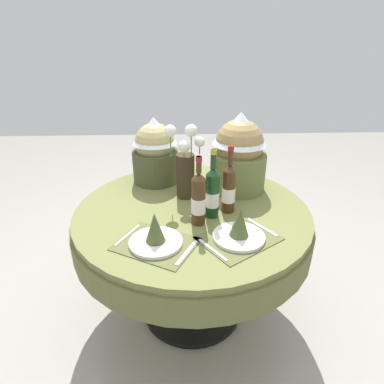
{
  "coord_description": "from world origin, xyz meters",
  "views": [
    {
      "loc": [
        -0.06,
        -1.53,
        1.58
      ],
      "look_at": [
        0.0,
        0.03,
        0.82
      ],
      "focal_mm": 30.12,
      "sensor_mm": 36.0,
      "label": 1
    }
  ],
  "objects": [
    {
      "name": "ground",
      "position": [
        0.0,
        0.0,
        0.0
      ],
      "size": [
        8.0,
        8.0,
        0.0
      ],
      "primitive_type": "plane",
      "color": "#9E998E"
    },
    {
      "name": "dining_table",
      "position": [
        0.0,
        0.0,
        0.61
      ],
      "size": [
        1.29,
        1.29,
        0.74
      ],
      "color": "olive",
      "rests_on": "ground"
    },
    {
      "name": "flower_vase",
      "position": [
        -0.03,
        0.14,
        0.93
      ],
      "size": [
        0.22,
        0.13,
        0.43
      ],
      "color": "#332819",
      "rests_on": "dining_table"
    },
    {
      "name": "wine_bottle_right",
      "position": [
        0.02,
        -0.16,
        0.87
      ],
      "size": [
        0.07,
        0.07,
        0.35
      ],
      "color": "#422814",
      "rests_on": "dining_table"
    },
    {
      "name": "gift_tub_back_right",
      "position": [
        0.28,
        0.24,
        0.98
      ],
      "size": [
        0.33,
        0.33,
        0.46
      ],
      "color": "olive",
      "rests_on": "dining_table"
    },
    {
      "name": "gift_tub_back_left",
      "position": [
        -0.22,
        0.38,
        0.95
      ],
      "size": [
        0.29,
        0.29,
        0.41
      ],
      "color": "#474C2D",
      "rests_on": "dining_table"
    },
    {
      "name": "place_setting_left",
      "position": [
        -0.18,
        -0.33,
        0.78
      ],
      "size": [
        0.42,
        0.39,
        0.16
      ],
      "color": "brown",
      "rests_on": "dining_table"
    },
    {
      "name": "wine_bottle_rear",
      "position": [
        0.19,
        -0.04,
        0.87
      ],
      "size": [
        0.07,
        0.07,
        0.36
      ],
      "color": "#422814",
      "rests_on": "dining_table"
    },
    {
      "name": "place_setting_right",
      "position": [
        0.2,
        -0.3,
        0.78
      ],
      "size": [
        0.43,
        0.41,
        0.16
      ],
      "color": "brown",
      "rests_on": "dining_table"
    },
    {
      "name": "wine_bottle_left",
      "position": [
        0.1,
        -0.09,
        0.87
      ],
      "size": [
        0.07,
        0.07,
        0.36
      ],
      "color": "#143819",
      "rests_on": "dining_table"
    }
  ]
}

